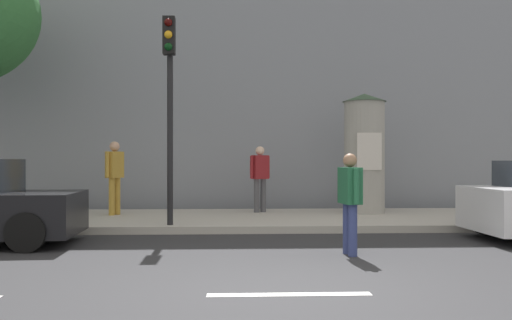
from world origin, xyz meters
TOP-DOWN VIEW (x-y plane):
  - ground_plane at (0.00, 0.00)m, footprint 80.00×80.00m
  - sidewalk_curb at (0.00, 7.00)m, footprint 36.00×4.00m
  - lane_markings at (0.00, 0.00)m, footprint 25.80×0.16m
  - building_backdrop at (0.00, 12.00)m, footprint 36.00×5.00m
  - traffic_light at (-1.88, 5.24)m, footprint 0.24×0.45m
  - poster_column at (2.68, 7.76)m, footprint 1.09×1.09m
  - pedestrian_in_red_top at (1.20, 2.50)m, footprint 0.30×0.66m
  - pedestrian_in_dark_shirt at (-3.43, 7.48)m, footprint 0.41×0.53m
  - pedestrian_tallest at (0.07, 8.02)m, footprint 0.50×0.49m

SIDE VIEW (x-z plane):
  - ground_plane at x=0.00m, z-range 0.00..0.00m
  - lane_markings at x=0.00m, z-range 0.00..0.01m
  - sidewalk_curb at x=0.00m, z-range 0.00..0.15m
  - pedestrian_in_red_top at x=1.20m, z-range 0.14..1.71m
  - pedestrian_tallest at x=0.07m, z-range 0.30..1.96m
  - pedestrian_in_dark_shirt at x=-3.43m, z-range 0.31..2.06m
  - poster_column at x=2.68m, z-range 0.17..3.14m
  - traffic_light at x=-1.88m, z-range 0.88..5.05m
  - building_backdrop at x=0.00m, z-range 0.00..8.47m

